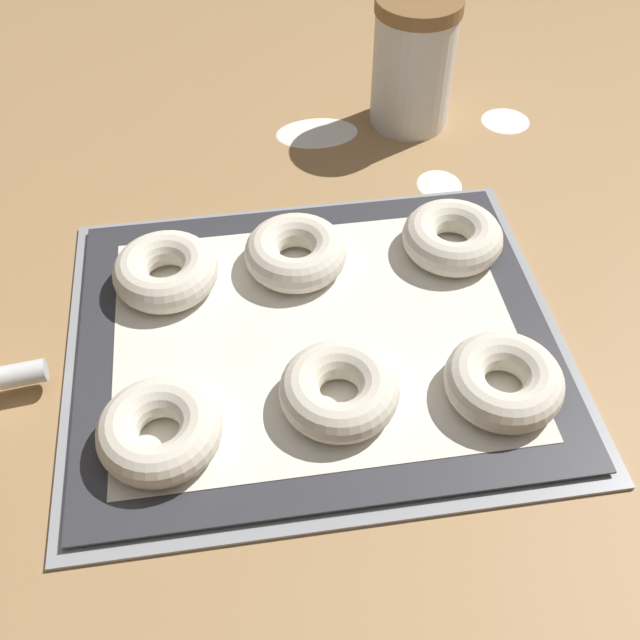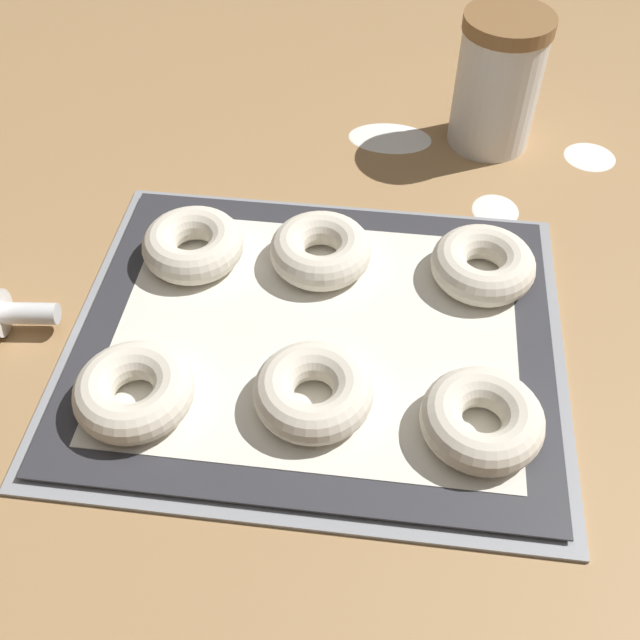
{
  "view_description": "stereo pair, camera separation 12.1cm",
  "coord_description": "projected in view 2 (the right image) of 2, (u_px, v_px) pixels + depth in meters",
  "views": [
    {
      "loc": [
        -0.06,
        -0.44,
        0.53
      ],
      "look_at": [
        0.0,
        0.01,
        0.03
      ],
      "focal_mm": 42.0,
      "sensor_mm": 36.0,
      "label": 1
    },
    {
      "loc": [
        0.06,
        -0.44,
        0.53
      ],
      "look_at": [
        0.0,
        0.01,
        0.03
      ],
      "focal_mm": 42.0,
      "sensor_mm": 36.0,
      "label": 2
    }
  ],
  "objects": [
    {
      "name": "ground_plane",
      "position": [
        315.0,
        346.0,
        0.69
      ],
      "size": [
        2.8,
        2.8,
        0.0
      ],
      "primitive_type": "plane",
      "color": "#A87F51"
    },
    {
      "name": "baking_tray",
      "position": [
        320.0,
        338.0,
        0.69
      ],
      "size": [
        0.45,
        0.38,
        0.01
      ],
      "color": "#93969B",
      "rests_on": "ground_plane"
    },
    {
      "name": "baking_mat",
      "position": [
        320.0,
        334.0,
        0.69
      ],
      "size": [
        0.43,
        0.36,
        0.0
      ],
      "color": "#333338",
      "rests_on": "baking_tray"
    },
    {
      "name": "bagel_front_left",
      "position": [
        134.0,
        391.0,
        0.62
      ],
      "size": [
        0.1,
        0.1,
        0.03
      ],
      "color": "silver",
      "rests_on": "baking_mat"
    },
    {
      "name": "bagel_front_center",
      "position": [
        313.0,
        392.0,
        0.62
      ],
      "size": [
        0.1,
        0.1,
        0.03
      ],
      "color": "silver",
      "rests_on": "baking_mat"
    },
    {
      "name": "bagel_front_right",
      "position": [
        482.0,
        420.0,
        0.6
      ],
      "size": [
        0.1,
        0.1,
        0.03
      ],
      "color": "silver",
      "rests_on": "baking_mat"
    },
    {
      "name": "bagel_back_left",
      "position": [
        193.0,
        245.0,
        0.74
      ],
      "size": [
        0.1,
        0.1,
        0.03
      ],
      "color": "silver",
      "rests_on": "baking_mat"
    },
    {
      "name": "bagel_back_center",
      "position": [
        321.0,
        250.0,
        0.73
      ],
      "size": [
        0.1,
        0.1,
        0.03
      ],
      "color": "silver",
      "rests_on": "baking_mat"
    },
    {
      "name": "bagel_back_right",
      "position": [
        483.0,
        265.0,
        0.72
      ],
      "size": [
        0.1,
        0.1,
        0.03
      ],
      "color": "silver",
      "rests_on": "baking_mat"
    },
    {
      "name": "flour_canister",
      "position": [
        498.0,
        82.0,
        0.85
      ],
      "size": [
        0.1,
        0.1,
        0.16
      ],
      "color": "white",
      "rests_on": "ground_plane"
    },
    {
      "name": "flour_patch_near",
      "position": [
        590.0,
        156.0,
        0.88
      ],
      "size": [
        0.06,
        0.06,
        0.0
      ],
      "color": "white",
      "rests_on": "ground_plane"
    },
    {
      "name": "flour_patch_far",
      "position": [
        495.0,
        210.0,
        0.82
      ],
      "size": [
        0.05,
        0.06,
        0.0
      ],
      "color": "white",
      "rests_on": "ground_plane"
    },
    {
      "name": "flour_patch_side",
      "position": [
        390.0,
        137.0,
        0.91
      ],
      "size": [
        0.1,
        0.06,
        0.0
      ],
      "color": "white",
      "rests_on": "ground_plane"
    }
  ]
}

